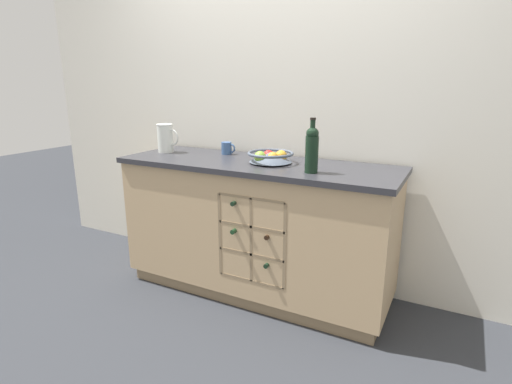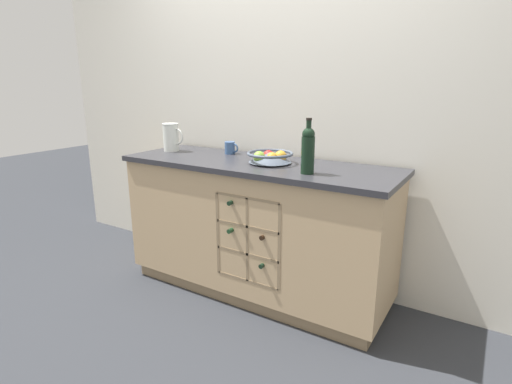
# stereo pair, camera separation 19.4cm
# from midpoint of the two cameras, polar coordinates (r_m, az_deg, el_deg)

# --- Properties ---
(ground_plane) EXTENTS (14.00, 14.00, 0.00)m
(ground_plane) POSITION_cam_midpoint_polar(r_m,az_deg,el_deg) (2.92, 1.96, -13.77)
(ground_plane) COLOR #2D3035
(back_wall) EXTENTS (4.40, 0.06, 2.55)m
(back_wall) POSITION_cam_midpoint_polar(r_m,az_deg,el_deg) (2.87, 5.86, 12.35)
(back_wall) COLOR silver
(back_wall) RESTS_ON ground_plane
(kitchen_island) EXTENTS (1.85, 0.63, 0.92)m
(kitchen_island) POSITION_cam_midpoint_polar(r_m,az_deg,el_deg) (2.72, 2.05, -5.13)
(kitchen_island) COLOR #8B7354
(kitchen_island) RESTS_ON ground_plane
(fruit_bowl) EXTENTS (0.30, 0.30, 0.08)m
(fruit_bowl) POSITION_cam_midpoint_polar(r_m,az_deg,el_deg) (2.55, 4.21, 5.08)
(fruit_bowl) COLOR #4C5666
(fruit_bowl) RESTS_ON kitchen_island
(white_pitcher) EXTENTS (0.18, 0.12, 0.21)m
(white_pitcher) POSITION_cam_midpoint_polar(r_m,az_deg,el_deg) (3.05, -10.23, 7.77)
(white_pitcher) COLOR silver
(white_pitcher) RESTS_ON kitchen_island
(ceramic_mug) EXTENTS (0.11, 0.07, 0.09)m
(ceramic_mug) POSITION_cam_midpoint_polar(r_m,az_deg,el_deg) (2.89, -1.78, 6.31)
(ceramic_mug) COLOR #385684
(ceramic_mug) RESTS_ON kitchen_island
(standing_wine_bottle) EXTENTS (0.08, 0.08, 0.31)m
(standing_wine_bottle) POSITION_cam_midpoint_polar(r_m,az_deg,el_deg) (2.27, 9.89, 6.04)
(standing_wine_bottle) COLOR black
(standing_wine_bottle) RESTS_ON kitchen_island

